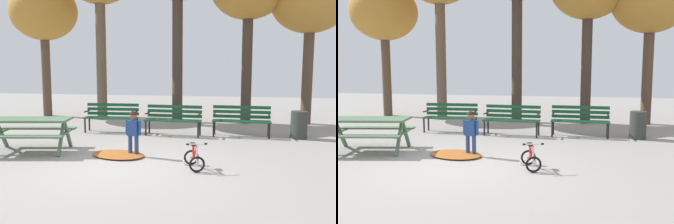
{
  "view_description": "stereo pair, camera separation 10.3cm",
  "coord_description": "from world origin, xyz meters",
  "views": [
    {
      "loc": [
        2.29,
        -6.38,
        1.89
      ],
      "look_at": [
        0.62,
        1.97,
        0.85
      ],
      "focal_mm": 37.99,
      "sensor_mm": 36.0,
      "label": 1
    },
    {
      "loc": [
        2.39,
        -6.36,
        1.89
      ],
      "look_at": [
        0.62,
        1.97,
        0.85
      ],
      "focal_mm": 37.99,
      "sensor_mm": 36.0,
      "label": 2
    }
  ],
  "objects": [
    {
      "name": "kids_bicycle",
      "position": [
        1.48,
        0.19,
        0.2
      ],
      "size": [
        0.51,
        0.63,
        0.54
      ],
      "color": "black",
      "rests_on": "ground"
    },
    {
      "name": "leaf_pile",
      "position": [
        -0.26,
        0.83,
        0.04
      ],
      "size": [
        1.36,
        1.09,
        0.07
      ],
      "primitive_type": "ellipsoid",
      "rotation": [
        0.0,
        0.0,
        2.91
      ],
      "color": "#9E5623",
      "rests_on": "ground"
    },
    {
      "name": "park_bench_right",
      "position": [
        2.38,
        3.68,
        0.51
      ],
      "size": [
        1.61,
        0.48,
        0.85
      ],
      "color": "#144728",
      "rests_on": "ground"
    },
    {
      "name": "tree_far_right",
      "position": [
        4.56,
        6.42,
        4.1
      ],
      "size": [
        2.6,
        2.6,
        5.26
      ],
      "color": "brown",
      "rests_on": "ground"
    },
    {
      "name": "park_bench_far_left",
      "position": [
        -1.43,
        3.64,
        0.51
      ],
      "size": [
        1.62,
        0.54,
        0.85
      ],
      "color": "#144728",
      "rests_on": "ground"
    },
    {
      "name": "child_standing",
      "position": [
        0.07,
        0.89,
        0.58
      ],
      "size": [
        0.37,
        0.21,
        0.99
      ],
      "color": "navy",
      "rests_on": "ground"
    },
    {
      "name": "tree_far_left",
      "position": [
        -5.26,
        6.63,
        4.04
      ],
      "size": [
        2.6,
        2.6,
        5.2
      ],
      "color": "brown",
      "rests_on": "ground"
    },
    {
      "name": "ground",
      "position": [
        0.0,
        0.0,
        0.0
      ],
      "size": [
        36.0,
        36.0,
        0.0
      ],
      "primitive_type": "plane",
      "color": "gray"
    },
    {
      "name": "park_bench_left",
      "position": [
        0.48,
        3.48,
        0.51
      ],
      "size": [
        1.62,
        0.51,
        0.85
      ],
      "color": "#144728",
      "rests_on": "ground"
    },
    {
      "name": "trash_bin",
      "position": [
        3.91,
        3.67,
        0.37
      ],
      "size": [
        0.44,
        0.44,
        0.75
      ],
      "primitive_type": "cylinder",
      "color": "#2D332D",
      "rests_on": "ground"
    },
    {
      "name": "picnic_table",
      "position": [
        -2.36,
        0.84,
        0.59
      ],
      "size": [
        2.02,
        1.66,
        0.79
      ],
      "color": "#4C6B4C",
      "rests_on": "ground"
    }
  ]
}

